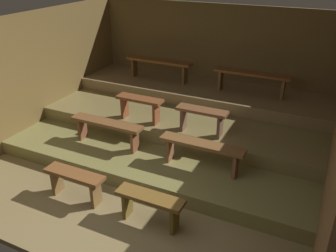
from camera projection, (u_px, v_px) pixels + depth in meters
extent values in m
cube|color=olive|center=(165.00, 156.00, 6.21)|extent=(5.89, 5.42, 0.08)
cube|color=brown|center=(213.00, 58.00, 7.58)|extent=(5.89, 0.06, 2.24)
cube|color=brown|center=(42.00, 72.00, 6.69)|extent=(0.06, 5.42, 2.24)
cube|color=olive|center=(178.00, 135.00, 6.58)|extent=(5.09, 3.52, 0.23)
cube|color=olive|center=(190.00, 113.00, 6.91)|extent=(5.09, 2.45, 0.23)
cube|color=olive|center=(201.00, 92.00, 7.30)|extent=(5.09, 1.25, 0.23)
cube|color=brown|center=(74.00, 174.00, 4.90)|extent=(0.90, 0.24, 0.05)
cube|color=brown|center=(57.00, 181.00, 5.13)|extent=(0.05, 0.20, 0.38)
cube|color=brown|center=(96.00, 193.00, 4.87)|extent=(0.05, 0.20, 0.38)
cube|color=brown|center=(150.00, 197.00, 4.44)|extent=(0.90, 0.24, 0.05)
cube|color=brown|center=(127.00, 203.00, 4.67)|extent=(0.05, 0.20, 0.38)
cube|color=brown|center=(174.00, 219.00, 4.41)|extent=(0.05, 0.20, 0.38)
cube|color=brown|center=(107.00, 123.00, 5.84)|extent=(1.29, 0.24, 0.05)
cube|color=brown|center=(82.00, 128.00, 6.14)|extent=(0.05, 0.20, 0.38)
cube|color=brown|center=(135.00, 141.00, 5.74)|extent=(0.05, 0.20, 0.38)
cube|color=brown|center=(202.00, 144.00, 5.19)|extent=(1.29, 0.24, 0.05)
cube|color=brown|center=(170.00, 149.00, 5.49)|extent=(0.05, 0.20, 0.38)
cube|color=brown|center=(236.00, 165.00, 5.09)|extent=(0.05, 0.20, 0.38)
cube|color=brown|center=(140.00, 99.00, 6.17)|extent=(0.84, 0.24, 0.05)
cube|color=brown|center=(125.00, 107.00, 6.39)|extent=(0.05, 0.20, 0.38)
cube|color=brown|center=(156.00, 114.00, 6.14)|extent=(0.05, 0.20, 0.38)
cube|color=brown|center=(202.00, 111.00, 5.72)|extent=(0.84, 0.24, 0.05)
cube|color=brown|center=(184.00, 119.00, 5.94)|extent=(0.05, 0.20, 0.38)
cube|color=brown|center=(220.00, 126.00, 5.70)|extent=(0.05, 0.20, 0.38)
cube|color=brown|center=(159.00, 61.00, 7.49)|extent=(1.45, 0.24, 0.05)
cube|color=brown|center=(134.00, 67.00, 7.81)|extent=(0.05, 0.20, 0.38)
cube|color=brown|center=(185.00, 75.00, 7.35)|extent=(0.05, 0.20, 0.38)
cube|color=brown|center=(252.00, 73.00, 6.72)|extent=(1.45, 0.24, 0.05)
cube|color=brown|center=(221.00, 80.00, 7.05)|extent=(0.05, 0.20, 0.38)
cube|color=brown|center=(283.00, 89.00, 6.58)|extent=(0.05, 0.20, 0.38)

